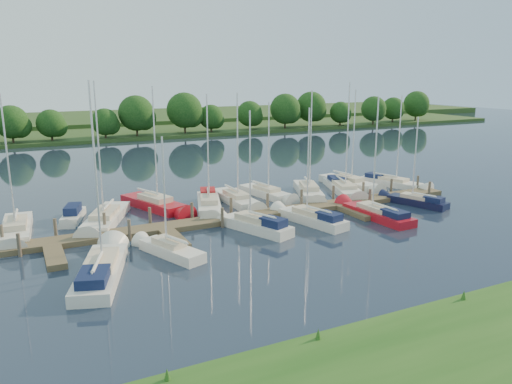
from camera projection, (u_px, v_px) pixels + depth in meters
name	position (u px, v px, depth m)	size (l,w,h in m)	color
ground	(307.00, 247.00, 34.72)	(260.00, 260.00, 0.00)	#1A2635
near_bank	(512.00, 358.00, 20.71)	(90.00, 10.00, 0.50)	#1E4C15
dock	(260.00, 217.00, 41.05)	(40.00, 6.00, 0.40)	brown
mooring_pilings	(254.00, 209.00, 41.94)	(38.24, 2.84, 2.00)	#473D33
far_shore	(109.00, 131.00, 100.08)	(180.00, 30.00, 0.60)	#26451A
distant_hill	(90.00, 119.00, 121.79)	(220.00, 40.00, 1.40)	#374F22
treeline	(95.00, 118.00, 85.86)	(145.44, 9.88, 8.18)	#38281C
sailboat_n_0	(16.00, 232.00, 37.06)	(2.51, 8.49, 10.83)	silver
motorboat	(73.00, 216.00, 40.85)	(2.50, 4.74, 1.54)	silver
sailboat_n_2	(105.00, 220.00, 39.94)	(5.26, 9.02, 11.62)	silver
sailboat_n_3	(156.00, 206.00, 44.25)	(4.47, 8.62, 11.19)	#AD101B
sailboat_n_4	(209.00, 205.00, 44.27)	(4.06, 8.18, 10.54)	silver
sailboat_n_5	(237.00, 200.00, 46.19)	(2.07, 8.22, 10.48)	silver
sailboat_n_6	(267.00, 194.00, 48.74)	(2.91, 7.49, 9.46)	silver
sailboat_n_7	(309.00, 193.00, 49.14)	(4.47, 8.19, 10.64)	silver
sailboat_n_8	(344.00, 189.00, 50.57)	(4.44, 9.04, 11.32)	silver
sailboat_n_9	(350.00, 184.00, 52.96)	(2.81, 8.32, 10.57)	silver
sailboat_n_10	(393.00, 183.00, 53.20)	(3.92, 7.80, 9.87)	silver
sailboat_s_0	(102.00, 271.00, 29.66)	(4.59, 9.34, 11.85)	silver
sailboat_s_1	(169.00, 251.00, 33.09)	(3.30, 6.22, 8.28)	silver
sailboat_s_2	(254.00, 226.00, 38.16)	(3.87, 7.22, 9.59)	silver
sailboat_s_3	(311.00, 219.00, 40.13)	(3.19, 7.45, 9.61)	silver
sailboat_s_4	(375.00, 214.00, 41.58)	(2.29, 8.15, 10.34)	#AD101B
sailboat_s_5	(416.00, 202.00, 45.62)	(3.22, 6.44, 8.31)	black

